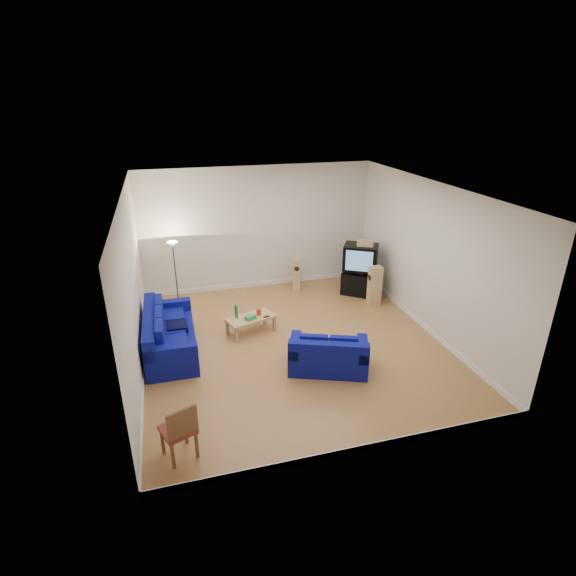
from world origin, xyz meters
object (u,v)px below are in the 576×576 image
object	(u,v)px
sofa_three_seat	(168,337)
tv_stand	(361,284)
coffee_table	(251,319)
television	(361,257)
sofa_loveseat	(328,357)

from	to	relation	value
sofa_three_seat	tv_stand	distance (m)	5.16
sofa_three_seat	coffee_table	bearing A→B (deg)	100.46
sofa_three_seat	television	xyz separation A→B (m)	(4.87, 1.60, 0.69)
sofa_three_seat	tv_stand	world-z (taller)	sofa_three_seat
sofa_loveseat	television	size ratio (longest dim) A/B	1.61
television	coffee_table	bearing A→B (deg)	-126.65
coffee_table	tv_stand	world-z (taller)	tv_stand
coffee_table	television	size ratio (longest dim) A/B	1.12
tv_stand	television	size ratio (longest dim) A/B	0.94
sofa_loveseat	tv_stand	bearing A→B (deg)	77.75
sofa_loveseat	television	world-z (taller)	television
sofa_loveseat	tv_stand	world-z (taller)	sofa_loveseat
coffee_table	sofa_three_seat	bearing A→B (deg)	-170.24
tv_stand	television	xyz separation A→B (m)	(-0.05, 0.04, 0.71)
sofa_three_seat	tv_stand	bearing A→B (deg)	108.33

